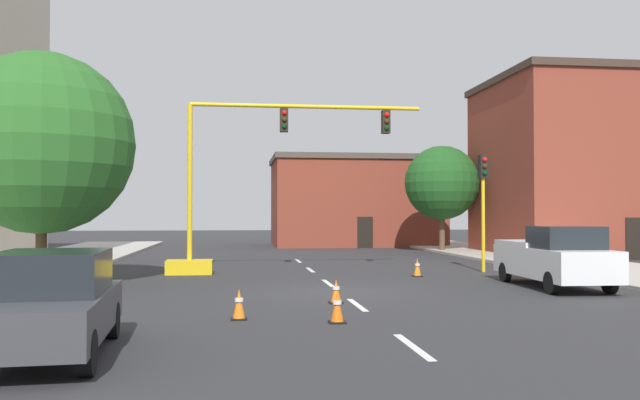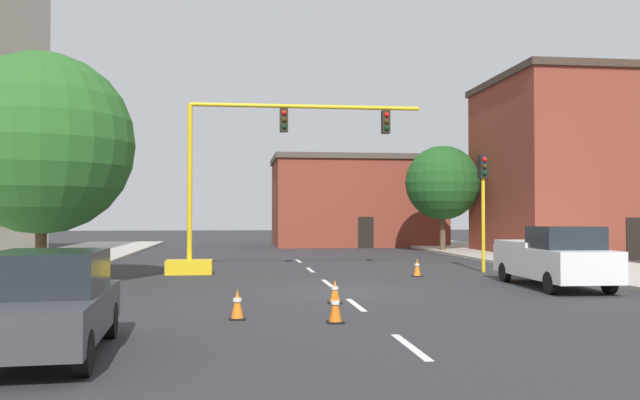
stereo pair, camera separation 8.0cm
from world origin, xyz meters
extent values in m
plane|color=#2D2D30|center=(0.00, 0.00, 0.00)|extent=(160.00, 160.00, 0.00)
cube|color=#B2ADA3|center=(-12.09, 8.00, 0.07)|extent=(6.00, 56.00, 0.14)
cube|color=#B2ADA3|center=(12.09, 8.00, 0.07)|extent=(6.00, 56.00, 0.14)
cube|color=silver|center=(0.00, -8.50, 0.00)|extent=(0.16, 2.40, 0.01)
cube|color=silver|center=(0.00, -3.00, 0.00)|extent=(0.16, 2.40, 0.01)
cube|color=silver|center=(0.00, 2.50, 0.00)|extent=(0.16, 2.40, 0.01)
cube|color=silver|center=(0.00, 8.00, 0.00)|extent=(0.16, 2.40, 0.01)
cube|color=silver|center=(0.00, 13.50, 0.00)|extent=(0.16, 2.40, 0.01)
cube|color=brown|center=(5.87, 29.92, 3.15)|extent=(12.34, 8.23, 6.30)
cube|color=#4C4238|center=(5.87, 29.92, 6.50)|extent=(12.64, 8.53, 0.40)
cube|color=black|center=(5.87, 25.77, 1.10)|extent=(1.10, 0.06, 2.20)
cube|color=brown|center=(17.38, 16.83, 5.00)|extent=(10.97, 9.72, 9.99)
cube|color=#3D2D23|center=(17.38, 16.83, 10.19)|extent=(11.27, 10.02, 0.40)
cube|color=black|center=(17.38, 11.94, 1.10)|extent=(1.10, 0.06, 2.20)
cube|color=yellow|center=(-4.96, 6.69, 0.28)|extent=(1.80, 1.20, 0.55)
cylinder|color=yellow|center=(-4.96, 6.69, 3.65)|extent=(0.20, 0.20, 6.20)
cylinder|color=yellow|center=(-0.28, 6.69, 6.75)|extent=(9.35, 0.16, 0.16)
cube|color=black|center=(-1.22, 6.69, 6.18)|extent=(0.32, 0.36, 0.95)
sphere|color=red|center=(-1.22, 6.50, 6.45)|extent=(0.20, 0.20, 0.20)
sphere|color=#38280A|center=(-1.22, 6.50, 6.17)|extent=(0.20, 0.20, 0.20)
sphere|color=black|center=(-1.22, 6.50, 5.89)|extent=(0.20, 0.20, 0.20)
cube|color=black|center=(2.99, 6.69, 6.18)|extent=(0.32, 0.36, 0.95)
sphere|color=red|center=(2.99, 6.50, 6.45)|extent=(0.20, 0.20, 0.20)
sphere|color=#38280A|center=(2.99, 6.50, 6.17)|extent=(0.20, 0.20, 0.20)
sphere|color=black|center=(2.99, 6.50, 5.89)|extent=(0.20, 0.20, 0.20)
cylinder|color=yellow|center=(6.92, 6.08, 2.40)|extent=(0.14, 0.14, 4.80)
cube|color=black|center=(6.92, 6.08, 4.33)|extent=(0.32, 0.36, 0.95)
sphere|color=red|center=(6.92, 5.89, 4.60)|extent=(0.20, 0.20, 0.20)
sphere|color=#38280A|center=(6.92, 5.89, 4.32)|extent=(0.20, 0.20, 0.20)
sphere|color=black|center=(6.92, 5.89, 4.04)|extent=(0.20, 0.20, 0.20)
cylinder|color=brown|center=(9.72, 20.37, 1.30)|extent=(0.36, 0.36, 2.61)
sphere|color=#1E511E|center=(9.72, 20.37, 4.36)|extent=(4.66, 4.66, 4.66)
cylinder|color=#4C3823|center=(-9.43, 2.53, 1.23)|extent=(0.36, 0.36, 2.45)
sphere|color=#286023|center=(-9.43, 2.53, 4.69)|extent=(5.96, 5.96, 5.96)
cube|color=white|center=(7.04, 0.30, 0.81)|extent=(2.18, 5.46, 0.95)
cube|color=#1E2328|center=(7.01, -0.60, 1.64)|extent=(1.90, 1.86, 0.70)
cube|color=white|center=(7.08, 1.49, 1.37)|extent=(2.09, 2.87, 0.16)
cylinder|color=black|center=(7.88, -1.56, 0.34)|extent=(0.24, 0.69, 0.68)
cylinder|color=black|center=(6.08, -1.50, 0.34)|extent=(0.24, 0.69, 0.68)
cylinder|color=black|center=(8.00, 2.11, 0.34)|extent=(0.24, 0.69, 0.68)
cylinder|color=black|center=(6.20, 2.17, 0.34)|extent=(0.24, 0.69, 0.68)
cube|color=#3D3D42|center=(-6.19, -8.57, 0.69)|extent=(2.13, 4.61, 0.70)
cube|color=#1E2328|center=(-6.20, -8.47, 1.39)|extent=(1.84, 2.40, 0.70)
cylinder|color=black|center=(-7.11, -7.09, 0.34)|extent=(0.26, 0.69, 0.68)
cylinder|color=black|center=(-5.47, -6.99, 0.34)|extent=(0.26, 0.69, 0.68)
cylinder|color=black|center=(-5.28, -10.04, 0.34)|extent=(0.26, 0.69, 0.68)
cube|color=black|center=(-0.95, -5.80, 0.02)|extent=(0.36, 0.36, 0.04)
cone|color=orange|center=(-0.95, -5.80, 0.37)|extent=(0.28, 0.28, 0.66)
cylinder|color=white|center=(-0.95, -5.80, 0.45)|extent=(0.19, 0.19, 0.08)
cube|color=black|center=(3.70, 4.49, 0.02)|extent=(0.36, 0.36, 0.04)
cone|color=orange|center=(3.70, 4.49, 0.37)|extent=(0.28, 0.28, 0.66)
cylinder|color=white|center=(3.70, 4.49, 0.45)|extent=(0.19, 0.19, 0.08)
cube|color=black|center=(-3.06, -5.06, 0.02)|extent=(0.36, 0.36, 0.04)
cone|color=orange|center=(-3.06, -5.06, 0.37)|extent=(0.28, 0.28, 0.65)
cylinder|color=white|center=(-3.06, -5.06, 0.44)|extent=(0.19, 0.19, 0.08)
cube|color=black|center=(-0.50, -2.65, 0.02)|extent=(0.36, 0.36, 0.04)
cone|color=orange|center=(-0.50, -2.65, 0.34)|extent=(0.28, 0.28, 0.59)
cylinder|color=white|center=(-0.50, -2.65, 0.41)|extent=(0.19, 0.19, 0.08)
camera|label=1|loc=(-3.14, -20.06, 2.35)|focal=37.28mm
camera|label=2|loc=(-3.06, -20.07, 2.35)|focal=37.28mm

